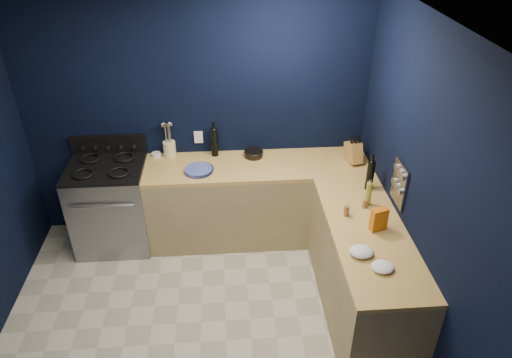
{
  "coord_description": "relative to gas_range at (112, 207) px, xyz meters",
  "views": [
    {
      "loc": [
        0.28,
        -2.7,
        3.34
      ],
      "look_at": [
        0.55,
        1.0,
        1.0
      ],
      "focal_mm": 33.04,
      "sensor_mm": 36.0,
      "label": 1
    }
  ],
  "objects": [
    {
      "name": "wine_bottle_right",
      "position": [
        2.53,
        -0.51,
        0.58
      ],
      "size": [
        0.08,
        0.08,
        0.29
      ],
      "primitive_type": "cylinder",
      "rotation": [
        0.0,
        0.0,
        0.2
      ],
      "color": "black",
      "rests_on": "top_right"
    },
    {
      "name": "knife_block",
      "position": [
        2.51,
        0.0,
        0.55
      ],
      "size": [
        0.17,
        0.27,
        0.26
      ],
      "primitive_type": "cube",
      "rotation": [
        -0.31,
        0.0,
        0.21
      ],
      "color": "olive",
      "rests_on": "top_back"
    },
    {
      "name": "utensil_crock",
      "position": [
        0.62,
        0.27,
        0.52
      ],
      "size": [
        0.15,
        0.15,
        0.16
      ],
      "primitive_type": "cylinder",
      "rotation": [
        0.0,
        0.0,
        0.14
      ],
      "color": "beige",
      "rests_on": "top_back"
    },
    {
      "name": "backguard",
      "position": [
        0.0,
        0.3,
        0.58
      ],
      "size": [
        0.76,
        0.06,
        0.2
      ],
      "primitive_type": "cube",
      "color": "black",
      "rests_on": "gas_range"
    },
    {
      "name": "crouton_bag",
      "position": [
        2.44,
        -1.12,
        0.54
      ],
      "size": [
        0.15,
        0.1,
        0.2
      ],
      "primitive_type": "cube",
      "rotation": [
        0.0,
        0.0,
        0.28
      ],
      "color": "#B10C07",
      "rests_on": "top_right"
    },
    {
      "name": "wine_bottle_back",
      "position": [
        1.09,
        0.24,
        0.59
      ],
      "size": [
        0.08,
        0.08,
        0.3
      ],
      "primitive_type": "cylinder",
      "rotation": [
        0.0,
        0.0,
        -0.08
      ],
      "color": "black",
      "rests_on": "top_back"
    },
    {
      "name": "lemon_basket",
      "position": [
        1.5,
        0.18,
        0.48
      ],
      "size": [
        0.19,
        0.19,
        0.07
      ],
      "primitive_type": "cylinder",
      "rotation": [
        0.0,
        0.0,
        -0.01
      ],
      "color": "black",
      "rests_on": "top_back"
    },
    {
      "name": "top_right",
      "position": [
        2.37,
        -1.13,
        0.42
      ],
      "size": [
        0.63,
        1.67,
        0.04
      ],
      "primitive_type": "cube",
      "color": "olive",
      "rests_on": "cab_right"
    },
    {
      "name": "top_back",
      "position": [
        1.53,
        0.02,
        0.42
      ],
      "size": [
        2.3,
        0.63,
        0.04
      ],
      "primitive_type": "cube",
      "color": "olive",
      "rests_on": "cab_back"
    },
    {
      "name": "spice_jar_near",
      "position": [
        2.23,
        -0.91,
        0.49
      ],
      "size": [
        0.06,
        0.06,
        0.1
      ],
      "primitive_type": "cylinder",
      "rotation": [
        0.0,
        0.0,
        0.34
      ],
      "color": "olive",
      "rests_on": "top_right"
    },
    {
      "name": "spice_jar_far",
      "position": [
        2.41,
        -0.8,
        0.48
      ],
      "size": [
        0.05,
        0.05,
        0.08
      ],
      "primitive_type": "cylinder",
      "rotation": [
        0.0,
        0.0,
        0.36
      ],
      "color": "olive",
      "rests_on": "top_right"
    },
    {
      "name": "plate_stack",
      "position": [
        0.93,
        -0.08,
        0.46
      ],
      "size": [
        0.28,
        0.28,
        0.03
      ],
      "primitive_type": "cylinder",
      "rotation": [
        0.0,
        0.0,
        -0.0
      ],
      "color": "#31419D",
      "rests_on": "top_back"
    },
    {
      "name": "spice_panel",
      "position": [
        2.67,
        -0.87,
        0.72
      ],
      "size": [
        0.02,
        0.28,
        0.38
      ],
      "primitive_type": "cube",
      "color": "gray",
      "rests_on": "wall_right"
    },
    {
      "name": "cab_back",
      "position": [
        1.53,
        0.02,
        -0.03
      ],
      "size": [
        2.3,
        0.63,
        0.86
      ],
      "primitive_type": "cube",
      "color": "tan",
      "rests_on": "floor"
    },
    {
      "name": "wall_right",
      "position": [
        2.69,
        -1.42,
        0.84
      ],
      "size": [
        0.02,
        3.5,
        2.6
      ],
      "primitive_type": "cube",
      "color": "black",
      "rests_on": "ground"
    },
    {
      "name": "ceiling",
      "position": [
        0.93,
        -1.42,
        2.15
      ],
      "size": [
        3.5,
        3.5,
        0.02
      ],
      "primitive_type": "cube",
      "color": "silver",
      "rests_on": "ground"
    },
    {
      "name": "wall_back",
      "position": [
        0.93,
        0.34,
        0.84
      ],
      "size": [
        3.5,
        0.02,
        2.6
      ],
      "primitive_type": "cube",
      "color": "black",
      "rests_on": "ground"
    },
    {
      "name": "oil_bottle",
      "position": [
        2.45,
        -0.76,
        0.55
      ],
      "size": [
        0.07,
        0.07,
        0.23
      ],
      "primitive_type": "cylinder",
      "rotation": [
        0.0,
        0.0,
        0.3
      ],
      "color": "olive",
      "rests_on": "top_right"
    },
    {
      "name": "ramekin",
      "position": [
        0.48,
        0.27,
        0.46
      ],
      "size": [
        0.13,
        0.13,
        0.04
      ],
      "primitive_type": "cylinder",
      "rotation": [
        0.0,
        0.0,
        0.42
      ],
      "color": "white",
      "rests_on": "top_back"
    },
    {
      "name": "gas_range",
      "position": [
        0.0,
        0.0,
        0.0
      ],
      "size": [
        0.76,
        0.66,
        0.92
      ],
      "primitive_type": "cube",
      "color": "gray",
      "rests_on": "floor"
    },
    {
      "name": "wall_outlet",
      "position": [
        0.93,
        0.32,
        0.62
      ],
      "size": [
        0.09,
        0.02,
        0.13
      ],
      "primitive_type": "cube",
      "color": "white",
      "rests_on": "wall_back"
    },
    {
      "name": "cooktop",
      "position": [
        0.0,
        0.0,
        0.48
      ],
      "size": [
        0.76,
        0.66,
        0.03
      ],
      "primitive_type": "cube",
      "color": "black",
      "rests_on": "gas_range"
    },
    {
      "name": "floor",
      "position": [
        0.93,
        -1.42,
        -0.47
      ],
      "size": [
        3.5,
        3.5,
        0.02
      ],
      "primitive_type": "cube",
      "color": "#BBB7A3",
      "rests_on": "ground"
    },
    {
      "name": "oven_door",
      "position": [
        0.0,
        -0.32,
        -0.01
      ],
      "size": [
        0.59,
        0.02,
        0.42
      ],
      "primitive_type": "cube",
      "color": "black",
      "rests_on": "gas_range"
    },
    {
      "name": "towel_end",
      "position": [
        2.34,
        -1.59,
        0.47
      ],
      "size": [
        0.18,
        0.17,
        0.05
      ],
      "primitive_type": "ellipsoid",
      "rotation": [
        0.0,
        0.0,
        -0.11
      ],
      "color": "white",
      "rests_on": "top_right"
    },
    {
      "name": "towel_front",
      "position": [
        2.22,
        -1.42,
        0.47
      ],
      "size": [
        0.23,
        0.21,
        0.07
      ],
      "primitive_type": "ellipsoid",
      "rotation": [
        0.0,
        0.0,
        -0.33
      ],
      "color": "white",
      "rests_on": "top_right"
    },
    {
      "name": "cab_right",
      "position": [
        2.37,
        -1.13,
        -0.03
      ],
      "size": [
        0.63,
        1.67,
        0.86
      ],
      "primitive_type": "cube",
      "color": "tan",
      "rests_on": "floor"
    }
  ]
}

